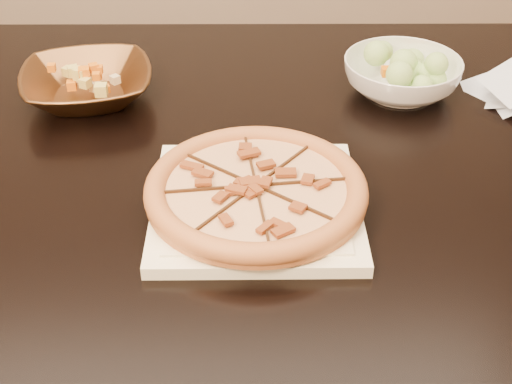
% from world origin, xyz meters
% --- Properties ---
extents(dining_table, '(1.55, 1.01, 0.75)m').
position_xyz_m(dining_table, '(0.00, -0.13, 0.66)').
color(dining_table, black).
rests_on(dining_table, floor).
extents(plate, '(0.28, 0.28, 0.02)m').
position_xyz_m(plate, '(0.09, -0.29, 0.76)').
color(plate, white).
rests_on(plate, dining_table).
extents(pizza, '(0.30, 0.30, 0.03)m').
position_xyz_m(pizza, '(0.09, -0.29, 0.78)').
color(pizza, '#B27C45').
rests_on(pizza, plate).
extents(bronze_bowl, '(0.25, 0.25, 0.05)m').
position_xyz_m(bronze_bowl, '(-0.19, 0.04, 0.78)').
color(bronze_bowl, brown).
rests_on(bronze_bowl, dining_table).
extents(mixed_dish, '(0.10, 0.10, 0.03)m').
position_xyz_m(mixed_dish, '(-0.19, 0.04, 0.82)').
color(mixed_dish, '#CDB685').
rests_on(mixed_dish, bronze_bowl).
extents(salad_bowl, '(0.26, 0.26, 0.06)m').
position_xyz_m(salad_bowl, '(0.35, 0.05, 0.78)').
color(salad_bowl, white).
rests_on(salad_bowl, dining_table).
extents(salad, '(0.10, 0.10, 0.04)m').
position_xyz_m(salad, '(0.35, 0.04, 0.83)').
color(salad, '#BADB83').
rests_on(salad, salad_bowl).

